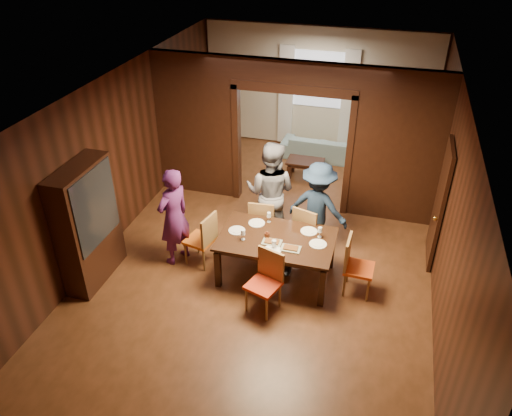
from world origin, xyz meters
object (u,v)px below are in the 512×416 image
(dining_table, at_px, (276,257))
(coffee_table, at_px, (305,169))
(person_navy, at_px, (318,207))
(hutch, at_px, (88,225))
(person_grey, at_px, (270,192))
(chair_right, at_px, (359,267))
(sofa, at_px, (320,147))
(person_purple, at_px, (174,217))
(chair_near, at_px, (263,284))
(chair_far_r, at_px, (309,229))
(chair_left, at_px, (200,238))
(chair_far_l, at_px, (263,222))

(dining_table, xyz_separation_m, coffee_table, (-0.20, 3.51, -0.18))
(person_navy, height_order, coffee_table, person_navy)
(coffee_table, xyz_separation_m, hutch, (-2.62, -4.29, 0.80))
(person_grey, height_order, chair_right, person_grey)
(person_grey, bearing_deg, sofa, -91.15)
(person_purple, xyz_separation_m, chair_near, (1.73, -0.78, -0.38))
(chair_far_r, bearing_deg, dining_table, 80.94)
(chair_near, bearing_deg, person_grey, 120.05)
(chair_far_r, xyz_separation_m, hutch, (-3.20, -1.56, 0.52))
(coffee_table, height_order, hutch, hutch)
(person_navy, xyz_separation_m, chair_right, (0.84, -1.01, -0.33))
(person_grey, height_order, sofa, person_grey)
(chair_left, distance_m, chair_far_r, 1.86)
(person_purple, relative_size, chair_right, 1.78)
(chair_far_l, height_order, hutch, hutch)
(dining_table, relative_size, chair_far_r, 1.86)
(sofa, bearing_deg, chair_far_l, 85.91)
(chair_near, bearing_deg, chair_left, 166.63)
(chair_left, distance_m, chair_far_l, 1.16)
(chair_far_l, relative_size, hutch, 0.48)
(person_purple, distance_m, chair_right, 3.06)
(person_navy, xyz_separation_m, sofa, (-0.52, 3.57, -0.55))
(person_purple, bearing_deg, chair_far_l, 145.64)
(person_navy, height_order, chair_left, person_navy)
(sofa, bearing_deg, chair_near, 92.23)
(chair_near, bearing_deg, chair_far_l, 123.88)
(sofa, bearing_deg, hutch, 64.37)
(person_grey, distance_m, chair_far_l, 0.53)
(person_grey, xyz_separation_m, chair_right, (1.69, -1.07, -0.45))
(person_navy, relative_size, chair_right, 1.69)
(coffee_table, relative_size, hutch, 0.40)
(chair_right, xyz_separation_m, chair_far_r, (-0.93, 0.79, 0.00))
(chair_far_l, bearing_deg, person_grey, -106.48)
(sofa, relative_size, chair_far_r, 1.87)
(person_navy, relative_size, chair_far_r, 1.69)
(sofa, bearing_deg, dining_table, 92.33)
(chair_far_l, distance_m, chair_near, 1.64)
(coffee_table, bearing_deg, chair_far_l, -94.83)
(coffee_table, xyz_separation_m, chair_right, (1.52, -3.53, 0.28))
(dining_table, height_order, chair_left, chair_left)
(chair_right, height_order, hutch, hutch)
(chair_far_r, height_order, hutch, hutch)
(chair_near, xyz_separation_m, hutch, (-2.82, 0.02, 0.52))
(chair_right, height_order, chair_far_r, same)
(person_navy, bearing_deg, dining_table, 76.80)
(sofa, relative_size, chair_left, 1.87)
(dining_table, bearing_deg, hutch, -164.52)
(hutch, bearing_deg, person_navy, 28.34)
(chair_far_r, bearing_deg, hutch, 43.09)
(chair_left, height_order, chair_right, same)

